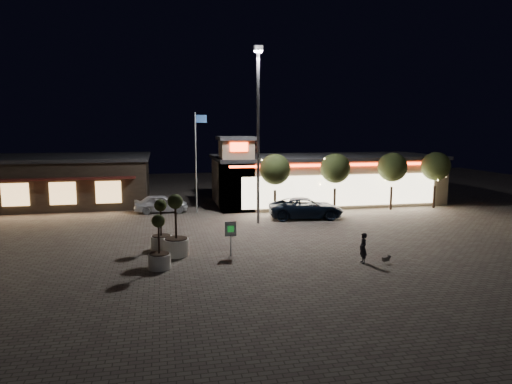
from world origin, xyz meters
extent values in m
plane|color=#696155|center=(0.00, 0.00, 0.00)|extent=(90.00, 90.00, 0.00)
cube|color=gray|center=(10.00, 16.00, 2.00)|extent=(20.00, 8.00, 4.00)
cube|color=#262628|center=(10.00, 16.00, 4.15)|extent=(20.40, 8.40, 0.30)
cube|color=#FFECBF|center=(10.00, 11.95, 1.60)|extent=(17.00, 0.12, 2.60)
cube|color=red|center=(10.00, 11.92, 3.75)|extent=(19.00, 0.10, 0.18)
cube|color=gray|center=(1.30, 13.30, 2.90)|extent=(2.60, 2.60, 5.80)
cube|color=#262628|center=(1.30, 13.30, 5.95)|extent=(3.00, 3.00, 0.30)
cube|color=red|center=(1.30, 11.95, 5.30)|extent=(1.40, 0.10, 0.70)
cube|color=#382D23|center=(-14.00, 20.00, 2.00)|extent=(16.00, 10.00, 4.00)
cube|color=#262628|center=(-14.00, 20.00, 4.15)|extent=(16.40, 10.40, 0.30)
cube|color=#591E19|center=(-14.00, 14.60, 2.80)|extent=(14.40, 0.80, 0.15)
cube|color=#FFC272|center=(-16.00, 14.95, 1.60)|extent=(2.00, 0.12, 1.80)
cube|color=#FFC272|center=(-12.50, 14.95, 1.60)|extent=(2.00, 0.12, 1.80)
cube|color=#FFC272|center=(-9.00, 14.95, 1.60)|extent=(2.00, 0.12, 1.80)
cylinder|color=gray|center=(2.00, 8.00, 6.00)|extent=(0.20, 0.20, 12.00)
cube|color=gray|center=(2.00, 8.00, 12.20)|extent=(0.60, 0.40, 0.35)
cube|color=white|center=(2.00, 8.00, 12.00)|extent=(0.45, 0.30, 0.08)
cylinder|color=white|center=(-2.00, 13.00, 4.00)|extent=(0.10, 0.10, 8.00)
cube|color=navy|center=(-1.55, 13.00, 7.50)|extent=(0.90, 0.04, 0.60)
cylinder|color=#332319|center=(4.00, 11.00, 0.96)|extent=(0.20, 0.20, 1.92)
sphere|color=#2D3819|center=(4.00, 11.00, 3.58)|extent=(2.42, 2.42, 2.42)
cylinder|color=#332319|center=(9.00, 11.00, 0.96)|extent=(0.20, 0.20, 1.92)
sphere|color=#2D3819|center=(9.00, 11.00, 3.58)|extent=(2.42, 2.42, 2.42)
cylinder|color=#332319|center=(14.00, 11.00, 0.96)|extent=(0.20, 0.20, 1.92)
sphere|color=#2D3819|center=(14.00, 11.00, 3.58)|extent=(2.42, 2.42, 2.42)
cylinder|color=#332319|center=(18.00, 11.00, 0.96)|extent=(0.20, 0.20, 1.92)
sphere|color=#2D3819|center=(18.00, 11.00, 3.58)|extent=(2.42, 2.42, 2.42)
imported|color=black|center=(5.93, 9.01, 0.78)|extent=(5.87, 3.21, 1.56)
imported|color=silver|center=(-4.82, 13.70, 0.73)|extent=(4.30, 1.76, 1.46)
imported|color=black|center=(5.17, -2.63, 0.79)|extent=(0.41, 0.59, 1.57)
cube|color=#59514C|center=(6.27, -2.95, 0.25)|extent=(0.42, 0.28, 0.21)
sphere|color=#59514C|center=(6.49, -2.87, 0.33)|extent=(0.19, 0.19, 0.19)
cylinder|color=silver|center=(-4.84, 2.10, 0.39)|extent=(1.17, 1.17, 0.78)
cylinder|color=black|center=(-4.84, 2.10, 0.80)|extent=(1.02, 1.02, 0.06)
cylinder|color=#332319|center=(-4.84, 2.10, 1.71)|extent=(0.10, 0.10, 1.76)
sphere|color=#2D3819|center=(-4.84, 2.10, 2.54)|extent=(0.68, 0.68, 0.68)
cylinder|color=silver|center=(-4.95, -1.43, 0.37)|extent=(1.10, 1.10, 0.73)
cylinder|color=black|center=(-4.95, -1.43, 0.75)|extent=(0.95, 0.95, 0.05)
cylinder|color=#332319|center=(-4.95, -1.43, 1.60)|extent=(0.09, 0.09, 1.65)
sphere|color=#2D3819|center=(-4.95, -1.43, 2.38)|extent=(0.64, 0.64, 0.64)
cylinder|color=silver|center=(-4.06, 0.73, 0.45)|extent=(1.36, 1.36, 0.91)
cylinder|color=black|center=(-4.06, 0.73, 0.93)|extent=(1.18, 1.18, 0.07)
cylinder|color=#332319|center=(-4.06, 0.73, 1.99)|extent=(0.11, 0.11, 2.05)
sphere|color=#2D3819|center=(-4.06, 0.73, 2.95)|extent=(0.80, 0.80, 0.80)
cylinder|color=gray|center=(-1.20, 0.09, 0.57)|extent=(0.08, 0.08, 1.14)
cube|color=white|center=(-1.20, 0.09, 1.48)|extent=(0.62, 0.09, 0.81)
cube|color=#168927|center=(-1.20, 0.06, 1.48)|extent=(0.33, 0.03, 0.33)
camera|label=1|loc=(-4.74, -23.48, 6.88)|focal=32.00mm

